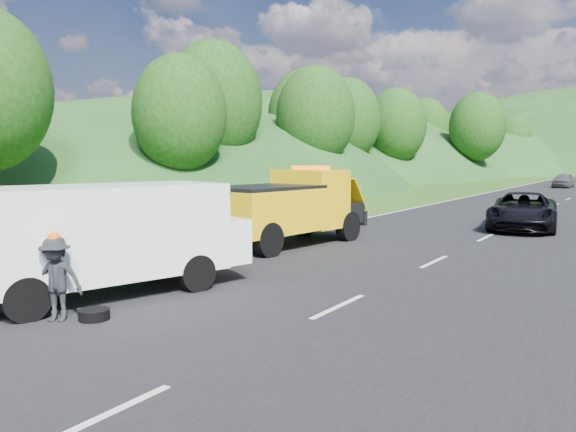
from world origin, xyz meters
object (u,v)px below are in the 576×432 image
Objects in this scene: woman at (187,256)px; child at (193,275)px; white_van at (103,234)px; suitcase at (190,247)px; passing_suv at (522,230)px; tow_truck at (289,207)px; worker at (58,322)px; spare_tire at (94,321)px.

woman is 1.70× the size of child.
white_van is 5.35m from suitcase.
suitcase is at bearing -128.58° from passing_suv.
passing_suv is at bearing 99.78° from child.
tow_truck is at bearing -131.62° from passing_suv.
tow_truck is 7.41× the size of child.
white_van is 4.70× the size of worker.
suitcase is at bearing 128.08° from white_van.
spare_tire is (3.43, -6.16, 0.00)m from woman.
worker is (0.75, -4.55, 0.00)m from child.
woman is 2.96m from child.
worker is 7.24m from suitcase.
suitcase is at bearing -104.99° from tow_truck.
woman is at bearing -135.48° from suitcase.
passing_suv reaches higher than child.
white_van is at bearing -115.54° from passing_suv.
suitcase is (-1.42, -3.55, -1.09)m from tow_truck.
child is at bearing -76.58° from tow_truck.
suitcase is (-2.83, 6.66, 0.29)m from worker.
tow_truck is 11.04m from passing_suv.
passing_suv is (7.57, 12.75, 0.00)m from woman.
suitcase is 0.98× the size of spare_tire.
suitcase is 14.72m from passing_suv.
worker is at bearing 176.33° from woman.
white_van is at bearing -68.15° from suitcase.
suitcase is (-2.08, 2.11, 0.29)m from child.
spare_tire is at bearing -28.15° from white_van.
white_van is at bearing -79.58° from tow_truck.
spare_tire is at bearing -178.31° from woman.
spare_tire is 0.10× the size of passing_suv.
passing_suv is (7.49, 12.67, -0.29)m from suitcase.
woman is (-1.50, -3.62, -1.37)m from tow_truck.
tow_truck is 10.40m from worker.
child is at bearing 69.99° from worker.
child is at bearing -160.93° from woman.
worker is at bearing -141.48° from spare_tire.
woman reaches higher than spare_tire.
tow_truck is 4.20× the size of worker.
passing_suv is at bearing 47.05° from worker.
woman is 14.82m from passing_suv.
suitcase reaches higher than spare_tire.
spare_tire is (1.28, -4.12, 0.00)m from child.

